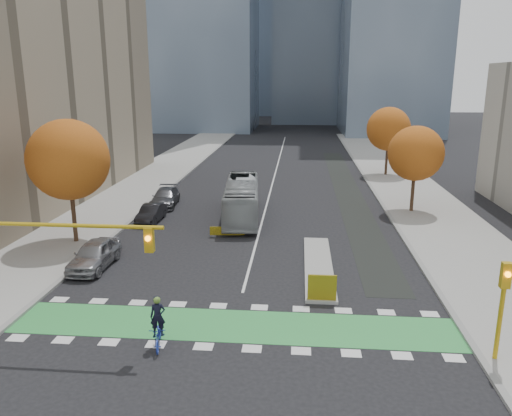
% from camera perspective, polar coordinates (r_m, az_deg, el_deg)
% --- Properties ---
extents(ground, '(300.00, 300.00, 0.00)m').
position_cam_1_polar(ground, '(21.56, -3.11, -15.12)').
color(ground, black).
rests_on(ground, ground).
extents(sidewalk_west, '(7.00, 120.00, 0.15)m').
position_cam_1_polar(sidewalk_west, '(43.14, -17.30, -0.29)').
color(sidewalk_west, gray).
rests_on(sidewalk_west, ground).
extents(sidewalk_east, '(7.00, 120.00, 0.15)m').
position_cam_1_polar(sidewalk_east, '(41.38, 19.89, -1.13)').
color(sidewalk_east, gray).
rests_on(sidewalk_east, ground).
extents(curb_west, '(0.30, 120.00, 0.16)m').
position_cam_1_polar(curb_west, '(41.95, -12.86, -0.41)').
color(curb_west, gray).
rests_on(curb_west, ground).
extents(curb_east, '(0.30, 120.00, 0.16)m').
position_cam_1_polar(curb_east, '(40.61, 15.11, -1.04)').
color(curb_east, gray).
rests_on(curb_east, ground).
extents(bike_crossing, '(20.00, 3.00, 0.01)m').
position_cam_1_polar(bike_crossing, '(22.86, -2.57, -13.26)').
color(bike_crossing, green).
rests_on(bike_crossing, ground).
extents(centre_line, '(0.15, 70.00, 0.01)m').
position_cam_1_polar(centre_line, '(59.55, 2.29, 4.28)').
color(centre_line, silver).
rests_on(centre_line, ground).
extents(bike_lane_paint, '(2.50, 50.00, 0.01)m').
position_cam_1_polar(bike_lane_paint, '(49.91, 10.36, 2.03)').
color(bike_lane_paint, black).
rests_on(bike_lane_paint, ground).
extents(median_island, '(1.60, 10.00, 0.16)m').
position_cam_1_polar(median_island, '(29.52, 7.14, -6.56)').
color(median_island, gray).
rests_on(median_island, ground).
extents(hazard_board, '(1.40, 0.12, 1.30)m').
position_cam_1_polar(hazard_board, '(24.81, 7.56, -9.00)').
color(hazard_board, yellow).
rests_on(hazard_board, median_island).
extents(tree_west, '(5.20, 5.20, 8.22)m').
position_cam_1_polar(tree_west, '(34.28, -20.63, 5.18)').
color(tree_west, '#332114').
rests_on(tree_west, ground).
extents(tree_east_near, '(4.40, 4.40, 7.08)m').
position_cam_1_polar(tree_east_near, '(41.97, 17.79, 5.95)').
color(tree_east_near, '#332114').
rests_on(tree_east_near, ground).
extents(tree_east_far, '(4.80, 4.80, 7.65)m').
position_cam_1_polar(tree_east_far, '(57.61, 14.91, 8.72)').
color(tree_east_far, '#332114').
rests_on(tree_east_far, ground).
extents(traffic_signal_west, '(8.53, 0.56, 5.20)m').
position_cam_1_polar(traffic_signal_west, '(21.98, -24.46, -4.37)').
color(traffic_signal_west, '#BF9914').
rests_on(traffic_signal_west, ground).
extents(traffic_signal_east, '(0.35, 0.43, 4.10)m').
position_cam_1_polar(traffic_signal_east, '(21.16, 26.39, -9.09)').
color(traffic_signal_east, '#BF9914').
rests_on(traffic_signal_east, ground).
extents(cyclist, '(1.02, 1.99, 2.19)m').
position_cam_1_polar(cyclist, '(21.34, -11.08, -13.51)').
color(cyclist, '#213498').
rests_on(cyclist, ground).
extents(bus, '(3.41, 10.87, 2.98)m').
position_cam_1_polar(bus, '(39.14, -1.62, 1.03)').
color(bus, '#999EA0').
rests_on(bus, ground).
extents(parked_car_a, '(1.96, 4.71, 1.60)m').
position_cam_1_polar(parked_car_a, '(30.45, -17.99, -5.08)').
color(parked_car_a, '#929397').
rests_on(parked_car_a, ground).
extents(parked_car_b, '(1.49, 4.04, 1.32)m').
position_cam_1_polar(parked_car_b, '(38.96, -11.89, -0.61)').
color(parked_car_b, black).
rests_on(parked_car_b, ground).
extents(parked_car_c, '(2.48, 5.20, 1.46)m').
position_cam_1_polar(parked_car_c, '(43.66, -10.34, 1.20)').
color(parked_car_c, '#4C4D52').
rests_on(parked_car_c, ground).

